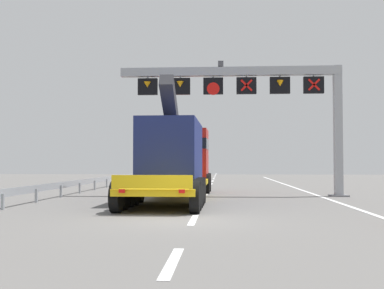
# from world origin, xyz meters

# --- Properties ---
(ground) EXTENTS (112.00, 112.00, 0.00)m
(ground) POSITION_xyz_m (0.00, 0.00, 0.00)
(ground) COLOR slate
(lane_markings) EXTENTS (0.20, 69.47, 0.01)m
(lane_markings) POSITION_xyz_m (0.34, 27.43, 0.01)
(lane_markings) COLOR silver
(lane_markings) RESTS_ON ground
(edge_line_right) EXTENTS (0.20, 63.00, 0.01)m
(edge_line_right) POSITION_xyz_m (6.20, 12.00, 0.01)
(edge_line_right) COLOR silver
(edge_line_right) RESTS_ON ground
(overhead_lane_gantry) EXTENTS (11.73, 0.90, 7.03)m
(overhead_lane_gantry) POSITION_xyz_m (2.90, 10.59, 5.49)
(overhead_lane_gantry) COLOR #9EA0A5
(overhead_lane_gantry) RESTS_ON ground
(heavy_haul_truck_yellow) EXTENTS (3.13, 14.09, 5.30)m
(heavy_haul_truck_yellow) POSITION_xyz_m (-0.97, 9.31, 1.99)
(heavy_haul_truck_yellow) COLOR yellow
(heavy_haul_truck_yellow) RESTS_ON ground
(guardrail_left) EXTENTS (0.13, 37.82, 0.76)m
(guardrail_left) POSITION_xyz_m (-6.83, 16.91, 0.56)
(guardrail_left) COLOR #999EA3
(guardrail_left) RESTS_ON ground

